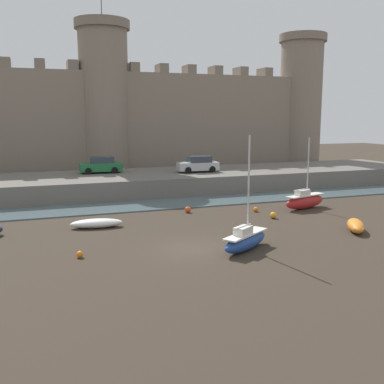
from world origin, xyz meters
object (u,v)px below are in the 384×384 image
(mooring_buoy_off_centre, at_px, (188,210))
(car_quay_centre_west, at_px, (198,164))
(mooring_buoy_near_shore, at_px, (256,209))
(mooring_buoy_near_channel, at_px, (80,254))
(sailboat_midflat_right, at_px, (305,201))
(mooring_buoy_mid_mud, at_px, (273,215))
(car_quay_east, at_px, (101,165))
(rowboat_near_channel_left, at_px, (97,223))
(rowboat_near_channel_right, at_px, (356,225))
(sailboat_foreground_centre, at_px, (245,240))

(mooring_buoy_off_centre, relative_size, car_quay_centre_west, 0.12)
(mooring_buoy_near_shore, height_order, mooring_buoy_near_channel, mooring_buoy_near_shore)
(sailboat_midflat_right, relative_size, mooring_buoy_mid_mud, 12.00)
(car_quay_centre_west, bearing_deg, mooring_buoy_off_centre, -114.49)
(mooring_buoy_mid_mud, xyz_separation_m, car_quay_east, (-9.98, 16.78, 2.34))
(sailboat_midflat_right, bearing_deg, mooring_buoy_mid_mud, -151.52)
(rowboat_near_channel_left, distance_m, rowboat_near_channel_right, 17.08)
(mooring_buoy_off_centre, bearing_deg, sailboat_foreground_centre, -91.09)
(mooring_buoy_near_shore, relative_size, mooring_buoy_mid_mud, 0.81)
(sailboat_foreground_centre, xyz_separation_m, rowboat_near_channel_right, (8.59, 1.31, -0.19))
(mooring_buoy_near_shore, xyz_separation_m, car_quay_centre_west, (-0.45, 11.75, 2.38))
(mooring_buoy_near_shore, bearing_deg, mooring_buoy_off_centre, 163.44)
(mooring_buoy_off_centre, distance_m, car_quay_centre_west, 11.48)
(rowboat_near_channel_right, distance_m, mooring_buoy_off_centre, 12.38)
(sailboat_foreground_centre, xyz_separation_m, sailboat_midflat_right, (9.61, 8.67, 0.07))
(mooring_buoy_mid_mud, bearing_deg, car_quay_centre_west, 92.35)
(sailboat_foreground_centre, height_order, sailboat_midflat_right, sailboat_foreground_centre)
(car_quay_centre_west, bearing_deg, sailboat_foreground_centre, -103.25)
(mooring_buoy_near_shore, bearing_deg, sailboat_midflat_right, -2.95)
(mooring_buoy_mid_mud, distance_m, car_quay_centre_west, 14.44)
(rowboat_near_channel_right, relative_size, mooring_buoy_mid_mud, 6.33)
(rowboat_near_channel_right, relative_size, mooring_buoy_off_centre, 6.27)
(mooring_buoy_near_channel, relative_size, mooring_buoy_off_centre, 0.77)
(rowboat_near_channel_right, height_order, mooring_buoy_off_centre, rowboat_near_channel_right)
(mooring_buoy_near_shore, bearing_deg, sailboat_foreground_centre, -120.83)
(sailboat_midflat_right, height_order, car_quay_centre_west, sailboat_midflat_right)
(mooring_buoy_mid_mud, xyz_separation_m, mooring_buoy_off_centre, (-5.24, 4.00, 0.00))
(rowboat_near_channel_left, height_order, mooring_buoy_mid_mud, rowboat_near_channel_left)
(mooring_buoy_near_shore, distance_m, mooring_buoy_near_channel, 15.91)
(mooring_buoy_mid_mud, distance_m, car_quay_east, 19.66)
(sailboat_midflat_right, height_order, car_quay_east, sailboat_midflat_right)
(sailboat_foreground_centre, distance_m, sailboat_midflat_right, 12.94)
(mooring_buoy_near_channel, distance_m, car_quay_east, 22.07)
(rowboat_near_channel_right, bearing_deg, sailboat_midflat_right, 82.13)
(rowboat_near_channel_right, bearing_deg, rowboat_near_channel_left, 157.05)
(sailboat_foreground_centre, height_order, mooring_buoy_near_shore, sailboat_foreground_centre)
(rowboat_near_channel_left, height_order, mooring_buoy_off_centre, rowboat_near_channel_left)
(mooring_buoy_near_shore, relative_size, car_quay_centre_west, 0.09)
(mooring_buoy_near_shore, bearing_deg, car_quay_east, 124.53)
(mooring_buoy_near_channel, bearing_deg, car_quay_east, 78.58)
(mooring_buoy_near_shore, height_order, mooring_buoy_off_centre, mooring_buoy_off_centre)
(mooring_buoy_near_shore, distance_m, mooring_buoy_off_centre, 5.33)
(sailboat_midflat_right, distance_m, car_quay_east, 20.36)
(mooring_buoy_mid_mud, bearing_deg, rowboat_near_channel_right, -58.31)
(sailboat_foreground_centre, distance_m, mooring_buoy_near_shore, 10.36)
(sailboat_foreground_centre, height_order, car_quay_east, sailboat_foreground_centre)
(car_quay_centre_west, bearing_deg, car_quay_east, 164.81)
(mooring_buoy_near_shore, height_order, car_quay_centre_west, car_quay_centre_west)
(rowboat_near_channel_left, distance_m, car_quay_centre_west, 17.60)
(rowboat_near_channel_left, bearing_deg, sailboat_foreground_centre, -48.15)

